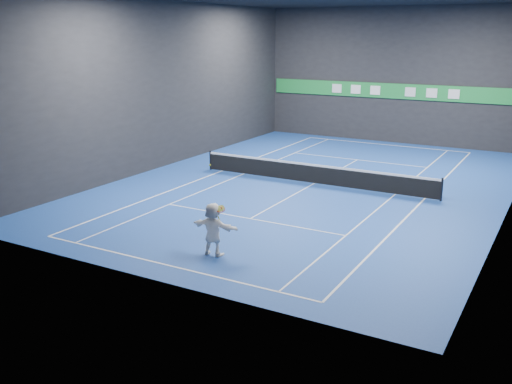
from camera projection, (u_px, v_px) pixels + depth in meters
The scene contains 18 objects.
ground at pixel (314, 184), 28.51m from camera, with size 26.00×26.00×0.00m, color #1C439A.
wall_back at pixel (394, 76), 38.22m from camera, with size 18.00×0.10×9.00m, color black.
wall_front at pixel (136, 133), 16.39m from camera, with size 18.00×0.10×9.00m, color black.
wall_left at pixel (167, 85), 31.55m from camera, with size 0.10×26.00×9.00m, color black.
baseline_near at pixel (166, 265), 18.53m from camera, with size 10.98×0.08×0.01m, color white.
baseline_far at pixel (385, 145), 38.50m from camera, with size 10.98×0.08×0.01m, color white.
sideline_doubles_left at pixel (222, 171), 31.10m from camera, with size 0.08×23.78×0.01m, color white.
sideline_doubles_right at pixel (425, 199), 25.92m from camera, with size 0.08×23.78×0.01m, color white.
sideline_singles_left at pixel (243, 174), 30.45m from camera, with size 0.06×23.78×0.01m, color white.
sideline_singles_right at pixel (395, 195), 26.57m from camera, with size 0.06×23.78×0.01m, color white.
service_line_near at pixel (250, 219), 23.14m from camera, with size 8.23×0.06×0.01m, color white.
service_line_far at pixel (357, 160), 33.89m from camera, with size 8.23×0.06×0.01m, color white.
center_service_line at pixel (314, 184), 28.51m from camera, with size 0.06×12.80×0.01m, color white.
player at pixel (213, 229), 19.13m from camera, with size 1.71×0.54×1.84m, color white.
tennis_ball at pixel (210, 165), 18.79m from camera, with size 0.07×0.07×0.07m, color yellow.
tennis_net at pixel (314, 173), 28.37m from camera, with size 12.50×0.10×1.07m.
sponsor_banner at pixel (393, 91), 38.43m from camera, with size 17.64×0.11×1.00m.
tennis_racket at pixel (221, 210), 18.85m from camera, with size 0.43×0.40×0.62m.
Camera 1 is at (10.98, -25.46, 7.27)m, focal length 40.00 mm.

